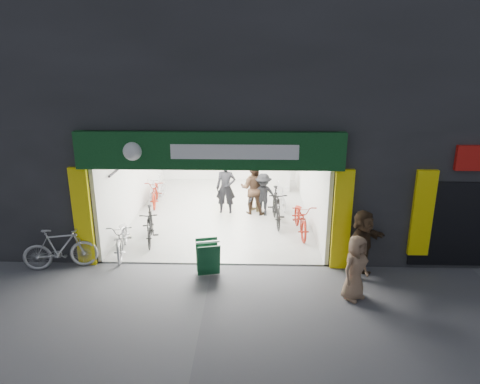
{
  "coord_description": "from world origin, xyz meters",
  "views": [
    {
      "loc": [
        1.02,
        -10.02,
        5.15
      ],
      "look_at": [
        0.68,
        1.5,
        1.52
      ],
      "focal_mm": 32.0,
      "sensor_mm": 36.0,
      "label": 1
    }
  ],
  "objects_px": {
    "parked_bike": "(60,249)",
    "pedestrian_near": "(355,268)",
    "bike_right_front": "(276,207)",
    "sandwich_board": "(208,257)",
    "bike_left_front": "(123,237)"
  },
  "relations": [
    {
      "from": "pedestrian_near",
      "to": "sandwich_board",
      "type": "bearing_deg",
      "value": 122.88
    },
    {
      "from": "bike_right_front",
      "to": "sandwich_board",
      "type": "distance_m",
      "value": 3.88
    },
    {
      "from": "bike_right_front",
      "to": "bike_left_front",
      "type": "bearing_deg",
      "value": -154.72
    },
    {
      "from": "pedestrian_near",
      "to": "sandwich_board",
      "type": "height_order",
      "value": "pedestrian_near"
    },
    {
      "from": "bike_right_front",
      "to": "parked_bike",
      "type": "height_order",
      "value": "bike_right_front"
    },
    {
      "from": "bike_right_front",
      "to": "parked_bike",
      "type": "xyz_separation_m",
      "value": [
        -5.62,
        -3.21,
        -0.05
      ]
    },
    {
      "from": "bike_left_front",
      "to": "bike_right_front",
      "type": "relative_size",
      "value": 0.94
    },
    {
      "from": "bike_left_front",
      "to": "bike_right_front",
      "type": "bearing_deg",
      "value": 18.07
    },
    {
      "from": "bike_right_front",
      "to": "pedestrian_near",
      "type": "xyz_separation_m",
      "value": [
        1.5,
        -4.43,
        0.15
      ]
    },
    {
      "from": "parked_bike",
      "to": "pedestrian_near",
      "type": "height_order",
      "value": "pedestrian_near"
    },
    {
      "from": "pedestrian_near",
      "to": "bike_right_front",
      "type": "bearing_deg",
      "value": 68.47
    },
    {
      "from": "bike_left_front",
      "to": "parked_bike",
      "type": "height_order",
      "value": "parked_bike"
    },
    {
      "from": "pedestrian_near",
      "to": "sandwich_board",
      "type": "relative_size",
      "value": 1.75
    },
    {
      "from": "bike_left_front",
      "to": "sandwich_board",
      "type": "relative_size",
      "value": 2.17
    },
    {
      "from": "bike_right_front",
      "to": "pedestrian_near",
      "type": "relative_size",
      "value": 1.32
    }
  ]
}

